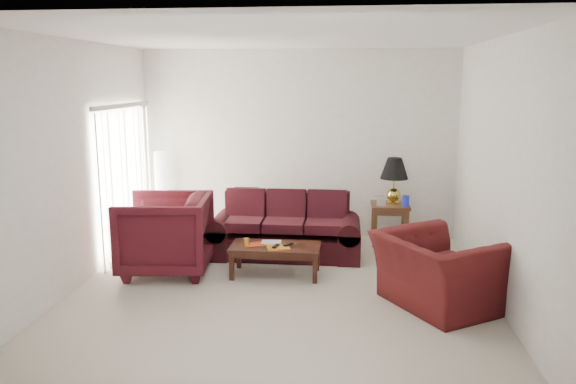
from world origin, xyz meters
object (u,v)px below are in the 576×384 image
Objects in this scene: armchair_left at (165,234)px; coffee_table at (275,260)px; end_table at (389,224)px; sofa at (285,226)px; armchair_right at (438,271)px; floor_lamp at (161,194)px.

armchair_left is 1.50m from coffee_table.
coffee_table is (-1.59, -1.64, -0.11)m from end_table.
sofa is 2.55m from armchair_right.
end_table reaches higher than coffee_table.
sofa is at bearing 101.50° from coffee_table.
armchair_left is (-3.05, -1.67, 0.21)m from end_table.
coffee_table is at bearing 85.19° from armchair_left.
sofa reaches higher than armchair_right.
floor_lamp is at bearing 25.23° from armchair_right.
armchair_right reaches higher than end_table.
coffee_table is at bearing -38.88° from floor_lamp.
end_table is 3.48m from armchair_left.
armchair_right is 2.12m from coffee_table.
floor_lamp reaches higher than end_table.
end_table is 3.68m from floor_lamp.
sofa is 1.75m from end_table.
sofa is 1.87× the size of coffee_table.
floor_lamp is at bearing -166.19° from armchair_left.
end_table is 0.45× the size of floor_lamp.
sofa is 1.53× the size of floor_lamp.
floor_lamp is 1.81m from armchair_left.
armchair_left is at bearing -151.34° from end_table.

